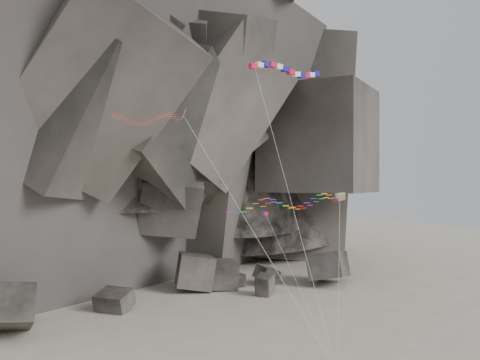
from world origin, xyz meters
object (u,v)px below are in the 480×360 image
banner_kite (287,72)px  pennant_kite (276,238)px  delta_kite (146,118)px  parafoil_kite (282,203)px

banner_kite → pennant_kite: banner_kite is taller
delta_kite → parafoil_kite: bearing=-9.7°
delta_kite → parafoil_kite: delta_kite is taller
banner_kite → parafoil_kite: size_ratio=1.81×
delta_kite → pennant_kite: (11.33, -6.74, -12.15)m
banner_kite → pennant_kite: bearing=-141.4°
delta_kite → pennant_kite: delta_kite is taller
parafoil_kite → pennant_kite: 3.63m
parafoil_kite → delta_kite: bearing=144.4°
parafoil_kite → banner_kite: bearing=43.8°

